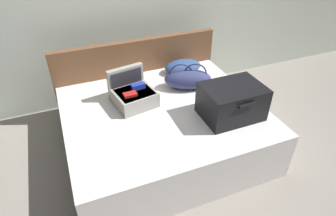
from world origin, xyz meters
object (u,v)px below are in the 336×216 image
object	(u,v)px
hard_case_large	(232,101)
bed	(164,129)
duffel_bag	(188,79)
hard_case_medium	(133,94)
pillow_near_headboard	(183,67)

from	to	relation	value
hard_case_large	bed	bearing A→B (deg)	149.46
duffel_bag	hard_case_medium	bearing A→B (deg)	-173.98
bed	hard_case_large	size ratio (longest dim) A/B	3.45
hard_case_large	duffel_bag	bearing A→B (deg)	104.10
bed	pillow_near_headboard	world-z (taller)	pillow_near_headboard
bed	pillow_near_headboard	distance (m)	0.87
bed	duffel_bag	distance (m)	0.61
bed	hard_case_medium	xyz separation A→B (m)	(-0.24, 0.23, 0.35)
duffel_bag	pillow_near_headboard	distance (m)	0.36
bed	hard_case_medium	bearing A→B (deg)	136.25
bed	hard_case_medium	size ratio (longest dim) A/B	4.23
hard_case_large	duffel_bag	distance (m)	0.64
bed	pillow_near_headboard	xyz separation A→B (m)	(0.50, 0.64, 0.33)
pillow_near_headboard	bed	bearing A→B (deg)	-127.85
hard_case_medium	hard_case_large	bearing A→B (deg)	-44.94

